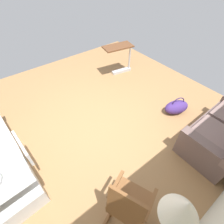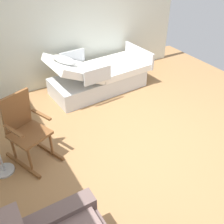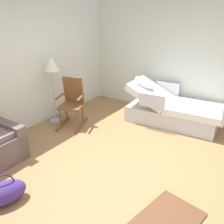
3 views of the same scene
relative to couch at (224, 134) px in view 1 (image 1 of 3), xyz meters
name	(u,v)px [view 1 (image 1 of 3)]	position (x,y,z in m)	size (l,w,h in m)	color
ground_plane	(96,126)	(1.62, -1.82, -0.31)	(6.35, 6.35, 0.00)	#9E7247
couch	(224,134)	(0.00, 0.00, 0.00)	(1.61, 0.88, 0.85)	#68534F
rocking_chair	(128,206)	(2.23, -0.15, 0.20)	(0.88, 0.73, 1.05)	brown
floor_lamp	(180,213)	(2.11, 0.27, 0.92)	(0.34, 0.34, 1.48)	#B2B5BA
overbed_table	(120,56)	(-0.15, -3.15, 0.23)	(0.87, 0.54, 0.84)	#B2B5BA
duffel_bag	(176,107)	(-0.08, -1.06, -0.15)	(0.64, 0.49, 0.43)	#472D7A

